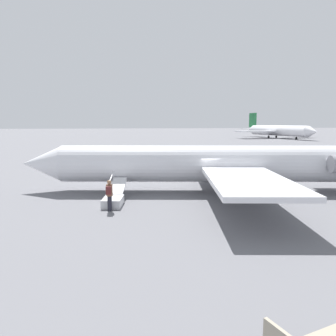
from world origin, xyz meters
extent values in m
plane|color=slate|center=(0.00, 0.00, 0.00)|extent=(600.00, 600.00, 0.00)
cylinder|color=silver|center=(0.00, 0.00, 2.00)|extent=(21.64, 7.39, 2.58)
cone|color=silver|center=(11.91, -2.76, 2.00)|extent=(3.34, 3.10, 2.53)
cube|color=silver|center=(0.26, 5.92, 1.81)|extent=(6.07, 9.77, 0.26)
cube|color=silver|center=(-2.37, -5.43, 1.81)|extent=(6.07, 9.77, 0.26)
cylinder|color=gray|center=(-9.13, 0.25, 2.19)|extent=(3.28, 1.83, 1.16)
cylinder|color=black|center=(6.84, -1.59, 0.32)|extent=(0.66, 0.30, 0.64)
cylinder|color=gray|center=(6.84, -1.59, 0.74)|extent=(0.11, 0.11, 0.20)
cylinder|color=black|center=(-1.84, 1.62, 0.32)|extent=(0.66, 0.30, 0.64)
cylinder|color=gray|center=(-1.84, 1.62, 0.74)|extent=(0.11, 0.11, 0.20)
cylinder|color=black|center=(-2.37, -0.64, 0.32)|extent=(0.66, 0.30, 0.64)
cylinder|color=gray|center=(-2.37, -0.64, 0.74)|extent=(0.11, 0.11, 0.20)
cylinder|color=silver|center=(-50.22, -74.87, 2.56)|extent=(5.54, 28.32, 3.30)
cone|color=silver|center=(-51.49, -59.04, 2.56)|extent=(3.51, 3.88, 3.23)
cone|color=silver|center=(-48.92, -91.04, 2.56)|extent=(3.57, 4.54, 3.23)
cube|color=#1E6B38|center=(-48.99, -90.18, 6.02)|extent=(0.63, 4.63, 5.28)
cube|color=silver|center=(-48.95, -90.64, 2.89)|extent=(9.37, 2.71, 0.17)
cube|color=silver|center=(-57.64, -76.88, 2.31)|extent=(12.20, 6.21, 0.33)
cube|color=silver|center=(-42.57, -75.67, 2.31)|extent=(12.20, 6.21, 0.33)
cylinder|color=black|center=(-50.95, -65.75, 0.41)|extent=(0.27, 0.83, 0.82)
cylinder|color=gray|center=(-50.95, -65.75, 0.94)|extent=(0.15, 0.15, 0.26)
cylinder|color=black|center=(-51.47, -77.80, 0.41)|extent=(0.27, 0.83, 0.82)
cylinder|color=gray|center=(-51.47, -77.80, 0.94)|extent=(0.15, 0.15, 0.26)
cylinder|color=black|center=(-48.51, -77.56, 0.41)|extent=(0.27, 0.83, 0.82)
cylinder|color=gray|center=(-48.51, -77.56, 0.94)|extent=(0.15, 0.15, 0.26)
cube|color=silver|center=(7.27, 2.67, 0.25)|extent=(1.48, 2.00, 0.50)
cube|color=silver|center=(6.82, 0.72, 0.83)|extent=(1.38, 2.38, 0.78)
cube|color=silver|center=(7.26, 0.62, 1.33)|extent=(0.56, 2.17, 0.72)
cube|color=#23232D|center=(7.50, 3.75, 0.42)|extent=(0.26, 0.32, 0.85)
cylinder|color=brown|center=(7.50, 3.75, 1.18)|extent=(0.36, 0.36, 0.65)
sphere|color=#936B4C|center=(7.50, 3.75, 1.62)|extent=(0.24, 0.24, 0.24)
cube|color=#592323|center=(7.57, 4.01, 1.21)|extent=(0.31, 0.24, 0.44)
camera|label=1|loc=(8.24, 21.83, 4.84)|focal=35.00mm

